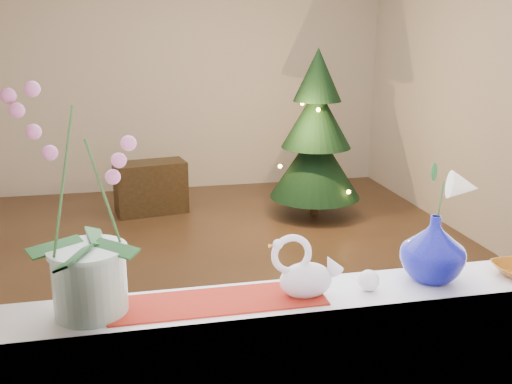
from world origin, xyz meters
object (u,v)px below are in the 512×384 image
swan (306,267)px  paperweight (369,280)px  side_table (151,187)px  xmas_tree (316,134)px  orchid_pot (83,204)px  blue_vase (434,243)px

swan → paperweight: (0.22, -0.00, -0.07)m
side_table → xmas_tree: bearing=-24.5°
xmas_tree → swan: bearing=-108.5°
orchid_pot → side_table: size_ratio=1.03×
blue_vase → side_table: (-0.88, 3.94, -0.80)m
orchid_pot → xmas_tree: (1.88, 3.54, -0.46)m
swan → blue_vase: bearing=2.6°
swan → paperweight: swan is taller
blue_vase → xmas_tree: bearing=78.5°
paperweight → side_table: 4.09m
xmas_tree → blue_vase: bearing=-101.5°
paperweight → xmas_tree: xmas_tree is taller
xmas_tree → side_table: 1.74m
swan → paperweight: size_ratio=3.37×
side_table → paperweight: bearing=-91.2°
orchid_pot → xmas_tree: size_ratio=0.44×
xmas_tree → orchid_pot: bearing=-118.0°
swan → side_table: swan is taller
orchid_pot → blue_vase: size_ratio=2.63×
orchid_pot → side_table: bearing=85.9°
xmas_tree → side_table: bearing=165.6°
orchid_pot → side_table: (0.29, 3.95, -1.02)m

